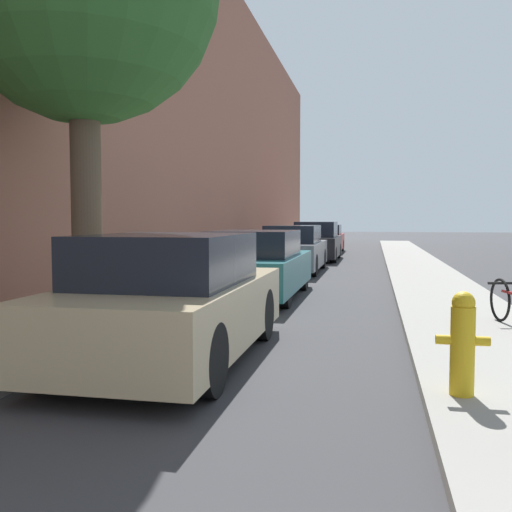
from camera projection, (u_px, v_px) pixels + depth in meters
The scene contains 10 objects.
ground_plane at pixel (320, 279), 15.84m from camera, with size 120.00×120.00×0.00m, color #333335.
sidewalk_left at pixel (219, 275), 16.42m from camera, with size 2.00×52.00×0.12m.
sidewalk_right at pixel (428, 279), 15.24m from camera, with size 2.00×52.00×0.12m.
building_facade_left at pixel (173, 91), 16.35m from camera, with size 0.70×52.00×10.66m.
parked_car_champagne at pixel (172, 301), 6.64m from camera, with size 1.83×4.16×1.48m.
parked_car_teal at pixel (256, 265), 12.03m from camera, with size 1.86×4.41×1.42m.
parked_car_grey at pixel (294, 250), 17.86m from camera, with size 1.73×4.54×1.46m.
parked_car_black at pixel (317, 242), 22.95m from camera, with size 1.75×4.43×1.55m.
parked_car_red at pixel (325, 239), 28.52m from camera, with size 1.76×3.92×1.38m.
fire_hydrant at pixel (463, 342), 4.95m from camera, with size 0.45×0.21×0.91m.
Camera 1 is at (1.45, 0.21, 1.65)m, focal length 39.94 mm.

